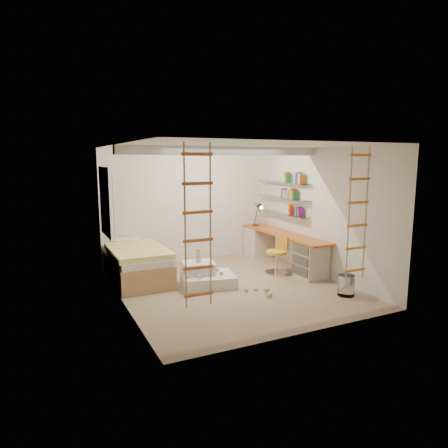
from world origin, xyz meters
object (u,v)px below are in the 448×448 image
bed (137,263)px  swivel_chair (277,260)px  desk (282,248)px  play_platform (205,276)px

bed → swivel_chair: bearing=-17.8°
desk → play_platform: 2.20m
swivel_chair → play_platform: 1.65m
swivel_chair → play_platform: bearing=-177.9°
desk → swivel_chair: 0.70m
bed → play_platform: 1.44m
bed → play_platform: size_ratio=1.79×
swivel_chair → bed: bearing=162.2°
swivel_chair → desk: bearing=47.4°
swivel_chair → play_platform: swivel_chair is taller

